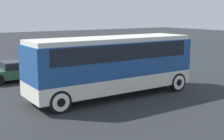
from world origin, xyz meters
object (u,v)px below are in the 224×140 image
(parked_car_mid, at_px, (23,70))
(tour_bus, at_px, (114,61))
(parked_car_near, at_px, (121,63))
(parked_car_far, at_px, (81,59))

(parked_car_mid, bearing_deg, tour_bus, -67.88)
(parked_car_near, xyz_separation_m, parked_car_mid, (-6.85, 1.52, -0.05))
(parked_car_near, relative_size, parked_car_mid, 0.98)
(parked_car_far, bearing_deg, tour_bus, -107.23)
(parked_car_near, relative_size, parked_car_far, 1.08)
(tour_bus, bearing_deg, parked_car_far, 72.77)
(parked_car_near, distance_m, parked_car_far, 4.05)
(parked_car_mid, distance_m, parked_car_far, 5.97)
(parked_car_mid, bearing_deg, parked_car_far, 22.72)
(parked_car_mid, relative_size, parked_car_far, 1.09)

